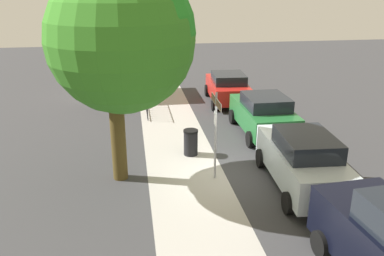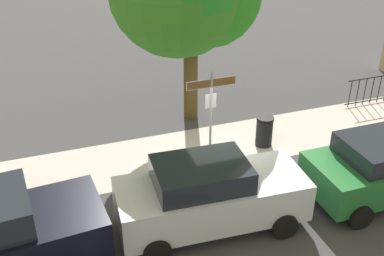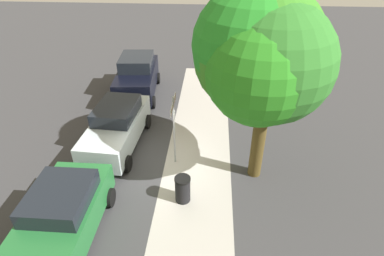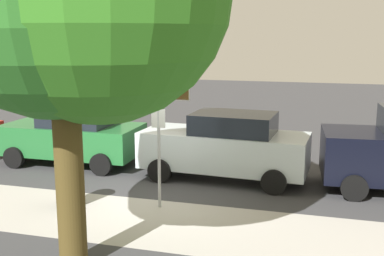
{
  "view_description": "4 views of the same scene",
  "coord_description": "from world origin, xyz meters",
  "px_view_note": "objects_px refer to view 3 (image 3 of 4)",
  "views": [
    {
      "loc": [
        -12.11,
        2.97,
        6.18
      ],
      "look_at": [
        -0.3,
        1.17,
        1.83
      ],
      "focal_mm": 38.05,
      "sensor_mm": 36.0,
      "label": 1
    },
    {
      "loc": [
        -4.62,
        -10.45,
        7.69
      ],
      "look_at": [
        -1.04,
        -0.26,
        1.73
      ],
      "focal_mm": 43.81,
      "sensor_mm": 36.0,
      "label": 2
    },
    {
      "loc": [
        9.43,
        1.76,
        7.98
      ],
      "look_at": [
        -0.34,
        1.07,
        1.59
      ],
      "focal_mm": 29.12,
      "sensor_mm": 36.0,
      "label": 3
    },
    {
      "loc": [
        -3.81,
        10.29,
        3.93
      ],
      "look_at": [
        -0.84,
        -0.24,
        1.77
      ],
      "focal_mm": 44.72,
      "sensor_mm": 36.0,
      "label": 4
    }
  ],
  "objects_px": {
    "car_green": "(61,217)",
    "trash_bin": "(183,189)",
    "car_black": "(137,77)",
    "car_silver": "(117,126)",
    "street_sign": "(174,118)",
    "shade_tree": "(261,56)"
  },
  "relations": [
    {
      "from": "car_green",
      "to": "trash_bin",
      "type": "relative_size",
      "value": 4.26
    },
    {
      "from": "car_black",
      "to": "car_silver",
      "type": "height_order",
      "value": "car_black"
    },
    {
      "from": "street_sign",
      "to": "car_green",
      "type": "height_order",
      "value": "street_sign"
    },
    {
      "from": "shade_tree",
      "to": "car_black",
      "type": "bearing_deg",
      "value": -137.58
    },
    {
      "from": "shade_tree",
      "to": "car_black",
      "type": "xyz_separation_m",
      "value": [
        -6.09,
        -5.56,
        -3.52
      ]
    },
    {
      "from": "car_black",
      "to": "street_sign",
      "type": "bearing_deg",
      "value": 20.72
    },
    {
      "from": "car_black",
      "to": "car_silver",
      "type": "relative_size",
      "value": 0.99
    },
    {
      "from": "car_black",
      "to": "trash_bin",
      "type": "relative_size",
      "value": 4.65
    },
    {
      "from": "shade_tree",
      "to": "car_silver",
      "type": "height_order",
      "value": "shade_tree"
    },
    {
      "from": "car_silver",
      "to": "shade_tree",
      "type": "bearing_deg",
      "value": 79.82
    },
    {
      "from": "street_sign",
      "to": "shade_tree",
      "type": "relative_size",
      "value": 0.43
    },
    {
      "from": "shade_tree",
      "to": "car_silver",
      "type": "bearing_deg",
      "value": -103.49
    },
    {
      "from": "car_silver",
      "to": "car_black",
      "type": "bearing_deg",
      "value": -174.45
    },
    {
      "from": "shade_tree",
      "to": "car_silver",
      "type": "xyz_separation_m",
      "value": [
        -1.29,
        -5.37,
        -3.65
      ]
    },
    {
      "from": "trash_bin",
      "to": "car_black",
      "type": "bearing_deg",
      "value": -157.56
    },
    {
      "from": "street_sign",
      "to": "car_silver",
      "type": "height_order",
      "value": "street_sign"
    },
    {
      "from": "street_sign",
      "to": "trash_bin",
      "type": "distance_m",
      "value": 2.61
    },
    {
      "from": "car_green",
      "to": "street_sign",
      "type": "bearing_deg",
      "value": 142.91
    },
    {
      "from": "shade_tree",
      "to": "car_green",
      "type": "relative_size",
      "value": 1.62
    },
    {
      "from": "car_silver",
      "to": "car_green",
      "type": "bearing_deg",
      "value": -0.51
    },
    {
      "from": "car_black",
      "to": "trash_bin",
      "type": "distance_m",
      "value": 8.49
    },
    {
      "from": "shade_tree",
      "to": "street_sign",
      "type": "bearing_deg",
      "value": -95.72
    }
  ]
}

